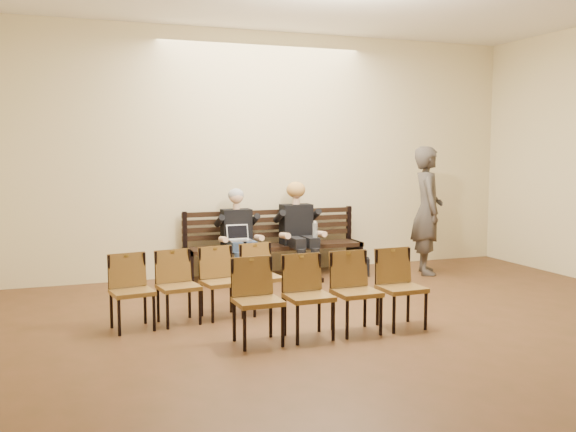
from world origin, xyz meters
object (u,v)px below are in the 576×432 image
at_px(bench, 275,260).
at_px(seated_woman, 299,232).
at_px(laptop, 240,242).
at_px(water_bottle, 315,239).
at_px(chair_row_back, 333,295).
at_px(chair_row_front, 201,285).
at_px(bag, 357,266).
at_px(seated_man, 238,237).
at_px(passerby, 427,201).

height_order(bench, seated_woman, seated_woman).
distance_m(laptop, water_bottle, 1.06).
bearing_deg(chair_row_back, bench, 80.66).
bearing_deg(bench, chair_row_front, -127.31).
xyz_separation_m(bench, seated_woman, (0.31, -0.12, 0.41)).
bearing_deg(laptop, bench, 29.93).
distance_m(seated_woman, water_bottle, 0.32).
distance_m(laptop, bag, 1.79).
relative_size(seated_woman, laptop, 4.18).
relative_size(water_bottle, chair_row_front, 0.13).
height_order(bench, seated_man, seated_man).
bearing_deg(chair_row_front, bag, 23.17).
distance_m(seated_man, passerby, 2.79).
height_order(bench, chair_row_front, chair_row_front).
height_order(seated_man, laptop, seated_man).
bearing_deg(seated_man, passerby, -10.05).
height_order(bag, chair_row_front, chair_row_front).
bearing_deg(seated_woman, laptop, -168.59).
bearing_deg(bench, passerby, -15.73).
height_order(laptop, passerby, passerby).
bearing_deg(laptop, bag, 1.18).
distance_m(laptop, chair_row_back, 2.70).
distance_m(seated_man, chair_row_back, 2.89).
xyz_separation_m(laptop, chair_row_back, (0.17, -2.69, -0.16)).
height_order(passerby, chair_row_front, passerby).
distance_m(water_bottle, chair_row_back, 2.75).
bearing_deg(bag, laptop, 177.93).
relative_size(seated_woman, water_bottle, 5.39).
bearing_deg(chair_row_front, laptop, 53.03).
xyz_separation_m(water_bottle, chair_row_front, (-1.98, -1.61, -0.18)).
height_order(seated_man, water_bottle, seated_man).
distance_m(bench, passerby, 2.37).
height_order(bag, passerby, passerby).
xyz_separation_m(seated_man, bag, (1.70, -0.25, -0.48)).
height_order(bench, laptop, laptop).
relative_size(laptop, passerby, 0.14).
height_order(water_bottle, chair_row_front, chair_row_front).
bearing_deg(seated_woman, chair_row_back, -104.63).
height_order(bag, chair_row_back, chair_row_back).
distance_m(seated_man, seated_woman, 0.89).
distance_m(seated_woman, bag, 0.99).
height_order(chair_row_front, chair_row_back, chair_row_back).
height_order(laptop, chair_row_back, chair_row_back).
height_order(seated_man, bag, seated_man).
relative_size(water_bottle, passerby, 0.11).
bearing_deg(passerby, chair_row_front, 132.74).
bearing_deg(water_bottle, bag, 2.63).
bearing_deg(bench, bag, -18.16).
bearing_deg(laptop, chair_row_front, -115.18).
relative_size(seated_man, laptop, 4.00).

